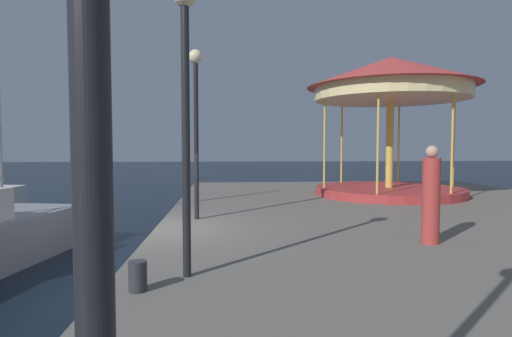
{
  "coord_description": "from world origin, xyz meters",
  "views": [
    {
      "loc": [
        1.69,
        -9.68,
        2.72
      ],
      "look_at": [
        2.62,
        4.04,
        1.95
      ],
      "focal_mm": 29.38,
      "sensor_mm": 36.0,
      "label": 1
    }
  ],
  "objects_px": {
    "carousel": "(391,93)",
    "bollard_south": "(138,276)",
    "person_far_corner": "(431,197)",
    "lamp_post_mid_promenade": "(185,77)",
    "lamp_post_far_end": "(196,104)"
  },
  "relations": [
    {
      "from": "carousel",
      "to": "bollard_south",
      "type": "distance_m",
      "value": 13.11
    },
    {
      "from": "bollard_south",
      "to": "person_far_corner",
      "type": "xyz_separation_m",
      "value": [
        5.15,
        2.36,
        0.7
      ]
    },
    {
      "from": "bollard_south",
      "to": "person_far_corner",
      "type": "bearing_deg",
      "value": 24.66
    },
    {
      "from": "lamp_post_mid_promenade",
      "to": "lamp_post_far_end",
      "type": "xyz_separation_m",
      "value": [
        -0.21,
        4.79,
        0.08
      ]
    },
    {
      "from": "person_far_corner",
      "to": "lamp_post_far_end",
      "type": "bearing_deg",
      "value": 147.71
    },
    {
      "from": "lamp_post_far_end",
      "to": "bollard_south",
      "type": "height_order",
      "value": "lamp_post_far_end"
    },
    {
      "from": "lamp_post_mid_promenade",
      "to": "person_far_corner",
      "type": "bearing_deg",
      "value": 21.34
    },
    {
      "from": "lamp_post_mid_promenade",
      "to": "bollard_south",
      "type": "relative_size",
      "value": 10.58
    },
    {
      "from": "lamp_post_mid_promenade",
      "to": "lamp_post_far_end",
      "type": "height_order",
      "value": "lamp_post_far_end"
    },
    {
      "from": "carousel",
      "to": "lamp_post_mid_promenade",
      "type": "relative_size",
      "value": 1.51
    },
    {
      "from": "carousel",
      "to": "bollard_south",
      "type": "relative_size",
      "value": 15.93
    },
    {
      "from": "lamp_post_mid_promenade",
      "to": "person_far_corner",
      "type": "relative_size",
      "value": 2.21
    },
    {
      "from": "carousel",
      "to": "bollard_south",
      "type": "xyz_separation_m",
      "value": [
        -7.39,
        -10.18,
        -3.71
      ]
    },
    {
      "from": "lamp_post_mid_promenade",
      "to": "lamp_post_far_end",
      "type": "relative_size",
      "value": 0.97
    },
    {
      "from": "carousel",
      "to": "bollard_south",
      "type": "height_order",
      "value": "carousel"
    }
  ]
}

